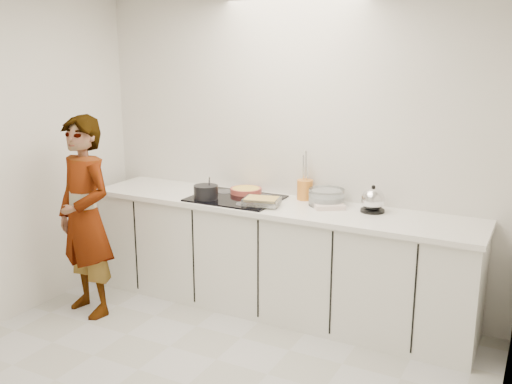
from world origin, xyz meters
The scene contains 12 objects.
wall_back centered at (0.00, 1.60, 1.30)m, with size 3.60×0.00×2.60m, color silver.
base_cabinets centered at (0.00, 1.28, 0.43)m, with size 3.20×0.58×0.87m, color silver.
countertop centered at (0.00, 1.28, 0.89)m, with size 3.24×0.64×0.04m, color white.
hob centered at (-0.35, 1.26, 0.92)m, with size 0.72×0.54×0.01m, color black.
tart_dish centered at (-0.35, 1.43, 0.95)m, with size 0.29×0.29×0.04m.
saucepan centered at (-0.55, 1.12, 0.98)m, with size 0.26×0.26×0.19m.
baking_dish centered at (-0.06, 1.16, 0.95)m, with size 0.31×0.26×0.05m.
mixing_bowl centered at (0.38, 1.43, 0.97)m, with size 0.35×0.35×0.13m.
tea_towel centered at (0.43, 1.35, 0.93)m, with size 0.23×0.17×0.04m, color white.
kettle centered at (0.76, 1.41, 1.00)m, with size 0.18×0.18×0.21m.
utensil_crock centered at (0.16, 1.52, 0.99)m, with size 0.13×0.13×0.16m, color orange.
cook centered at (-1.32, 0.54, 0.81)m, with size 0.59×0.39×1.62m, color silver.
Camera 1 is at (1.91, -2.69, 2.08)m, focal length 40.00 mm.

